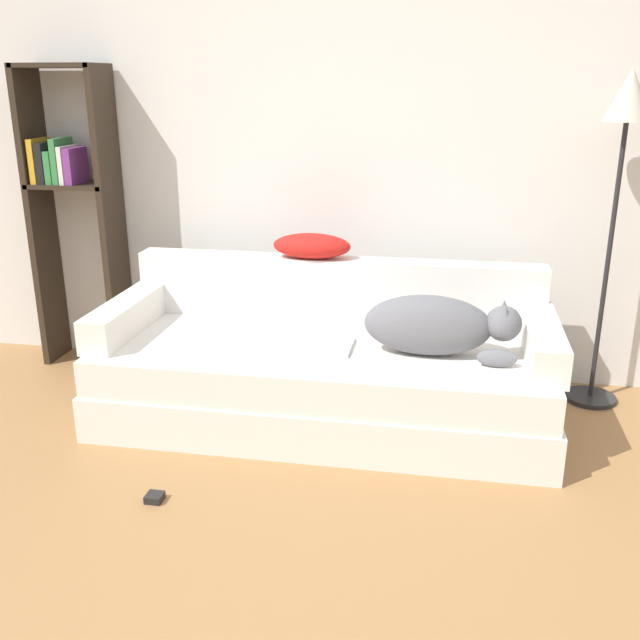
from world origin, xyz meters
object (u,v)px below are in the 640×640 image
object	(u,v)px
couch	(324,382)
floor_lamp	(623,145)
power_adapter	(155,498)
bookshelf	(72,198)
throw_pillow	(312,246)
dog	(437,326)
laptop	(322,345)

from	to	relation	value
couch	floor_lamp	distance (m)	1.78
power_adapter	floor_lamp	bearing A→B (deg)	34.99
bookshelf	floor_lamp	world-z (taller)	bookshelf
throw_pillow	power_adapter	size ratio (longest dim) A/B	6.06
couch	bookshelf	distance (m)	1.77
bookshelf	dog	bearing A→B (deg)	-15.68
floor_lamp	power_adapter	world-z (taller)	floor_lamp
laptop	floor_lamp	distance (m)	1.68
dog	power_adapter	bearing A→B (deg)	-143.32
floor_lamp	power_adapter	bearing A→B (deg)	-145.01
throw_pillow	couch	bearing A→B (deg)	-71.00
power_adapter	bookshelf	bearing A→B (deg)	125.93
couch	floor_lamp	size ratio (longest dim) A/B	1.31
bookshelf	floor_lamp	size ratio (longest dim) A/B	1.02
dog	power_adapter	size ratio (longest dim) A/B	10.58
laptop	floor_lamp	world-z (taller)	floor_lamp
laptop	bookshelf	distance (m)	1.71
laptop	floor_lamp	bearing A→B (deg)	20.98
dog	bookshelf	xyz separation A→B (m)	(-2.04, 0.57, 0.42)
couch	laptop	distance (m)	0.21
bookshelf	power_adapter	bearing A→B (deg)	-54.07
dog	throw_pillow	distance (m)	0.82
bookshelf	throw_pillow	bearing A→B (deg)	-6.21
laptop	throw_pillow	xyz separation A→B (m)	(-0.13, 0.42, 0.38)
dog	throw_pillow	xyz separation A→B (m)	(-0.65, 0.42, 0.24)
throw_pillow	power_adapter	distance (m)	1.48
couch	bookshelf	bearing A→B (deg)	160.92
couch	laptop	world-z (taller)	laptop
floor_lamp	throw_pillow	bearing A→B (deg)	-176.41
couch	dog	world-z (taller)	dog
couch	throw_pillow	bearing A→B (deg)	109.00
bookshelf	power_adapter	world-z (taller)	bookshelf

